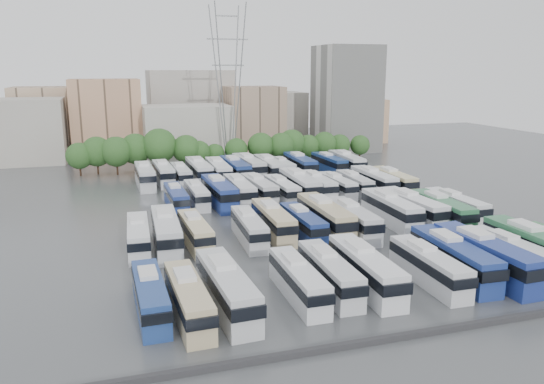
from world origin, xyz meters
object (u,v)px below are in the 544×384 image
object	(u,v)px
bus_r0_s9	(453,257)
bus_r3_s12	(329,163)
bus_r1_s4	(249,228)
bus_r3_s13	(346,162)
bus_r2_s3	(197,194)
bus_r2_s4	(219,192)
bus_r0_s2	(227,288)
bus_r0_s12	(536,247)
bus_r2_s2	(176,198)
bus_r2_s13	(393,181)
bus_r0_s0	(150,295)
bus_r3_s8	(269,167)
bus_r0_s10	(485,256)
bus_r3_s6	(235,169)
bus_r0_s4	(298,280)
bus_r1_s0	(138,236)
bus_r3_s3	(181,174)
bus_r2_s9	(317,185)
bus_r3_s5	(218,171)
bus_r3_s1	(145,175)
bus_r0_s6	(365,269)
bus_r3_s2	(163,173)
bus_r0_s5	(329,272)
bus_r3_s9	(283,167)
bus_r1_s8	(353,219)
bus_r1_s1	(166,231)
bus_r0_s8	(429,266)
bus_r3_s4	(199,171)
bus_r0_s11	(512,254)
bus_r2_s6	(259,189)
bus_r1_s13	(456,206)
bus_r1_s12	(442,210)
bus_r2_s12	(374,181)
bus_r2_s11	(354,183)
bus_r2_s5	(239,190)
bus_r1_s7	(325,216)
bus_r1_s10	(391,209)
bus_r1_s6	(303,223)
bus_r3_s7	(249,166)
bus_r1_s5	(273,220)
bus_r3_s10	(300,165)
apartment_tower	(346,99)

from	to	relation	value
bus_r0_s9	bus_r3_s12	bearing A→B (deg)	82.68
bus_r1_s4	bus_r3_s13	world-z (taller)	bus_r3_s13
bus_r2_s3	bus_r2_s4	world-z (taller)	bus_r2_s4
bus_r0_s2	bus_r0_s12	size ratio (longest dim) A/B	0.94
bus_r2_s2	bus_r2_s13	xyz separation A→B (m)	(36.42, 0.40, 0.21)
bus_r0_s0	bus_r3_s8	distance (m)	58.70
bus_r0_s10	bus_r3_s6	bearing A→B (deg)	102.41
bus_r0_s2	bus_r0_s4	size ratio (longest dim) A/B	1.15
bus_r0_s10	bus_r1_s0	world-z (taller)	bus_r0_s10
bus_r2_s2	bus_r1_s4	bearing A→B (deg)	-71.67
bus_r0_s9	bus_r3_s3	world-z (taller)	bus_r0_s9
bus_r2_s9	bus_r3_s5	bearing A→B (deg)	130.35
bus_r3_s13	bus_r3_s1	bearing A→B (deg)	-176.33
bus_r0_s6	bus_r3_s2	bearing A→B (deg)	105.83
bus_r2_s9	bus_r3_s6	size ratio (longest dim) A/B	0.88
bus_r0_s5	bus_r3_s13	bearing A→B (deg)	65.15
bus_r3_s9	bus_r1_s8	bearing A→B (deg)	-93.94
bus_r0_s5	bus_r1_s1	world-z (taller)	bus_r1_s1
bus_r3_s2	bus_r0_s4	bearing A→B (deg)	-85.03
bus_r0_s8	bus_r1_s0	bearing A→B (deg)	146.52
bus_r1_s4	bus_r3_s5	distance (m)	35.35
bus_r0_s8	bus_r0_s10	xyz separation A→B (m)	(6.46, -0.01, 0.34)
bus_r3_s4	bus_r3_s9	size ratio (longest dim) A/B	1.25
bus_r0_s11	bus_r2_s6	distance (m)	40.12
bus_r1_s13	bus_r3_s5	size ratio (longest dim) A/B	0.88
bus_r1_s12	bus_r2_s12	xyz separation A→B (m)	(0.24, 19.62, 0.03)
bus_r1_s8	bus_r1_s13	distance (m)	16.90
bus_r2_s11	bus_r3_s9	xyz separation A→B (m)	(-6.67, 17.97, -0.05)
bus_r3_s8	bus_r3_s13	xyz separation A→B (m)	(16.43, 0.55, 0.02)
bus_r2_s5	bus_r3_s3	xyz separation A→B (m)	(-6.85, 16.42, -0.18)
bus_r1_s7	bus_r3_s2	size ratio (longest dim) A/B	1.08
bus_r0_s12	bus_r3_s9	size ratio (longest dim) A/B	1.26
bus_r3_s3	bus_r1_s10	bearing A→B (deg)	-56.24
bus_r1_s8	bus_r3_s8	xyz separation A→B (m)	(0.21, 36.94, 0.12)
bus_r2_s4	bus_r3_s3	size ratio (longest dim) A/B	1.17
bus_r0_s2	bus_r1_s6	xyz separation A→B (m)	(13.36, 17.17, -0.23)
bus_r0_s8	bus_r1_s6	bearing A→B (deg)	111.86
bus_r0_s10	bus_r1_s0	bearing A→B (deg)	149.47
bus_r2_s9	bus_r3_s6	bearing A→B (deg)	121.74
bus_r1_s12	bus_r3_s12	bearing A→B (deg)	92.51
bus_r3_s3	bus_r1_s6	bearing A→B (deg)	-75.17
bus_r0_s10	bus_r1_s0	size ratio (longest dim) A/B	1.21
bus_r2_s6	bus_r3_s7	size ratio (longest dim) A/B	0.90
bus_r0_s0	bus_r3_s7	xyz separation A→B (m)	(22.88, 54.17, 0.41)
bus_r0_s5	bus_r1_s13	world-z (taller)	bus_r1_s13
bus_r2_s9	bus_r2_s13	distance (m)	13.43
bus_r1_s5	bus_r3_s5	distance (m)	33.61
bus_r0_s4	bus_r3_s10	xyz separation A→B (m)	(19.94, 53.93, 0.33)
bus_r2_s4	apartment_tower	bearing A→B (deg)	45.32
bus_r1_s13	bus_r2_s12	xyz separation A→B (m)	(-3.23, 17.91, 0.16)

